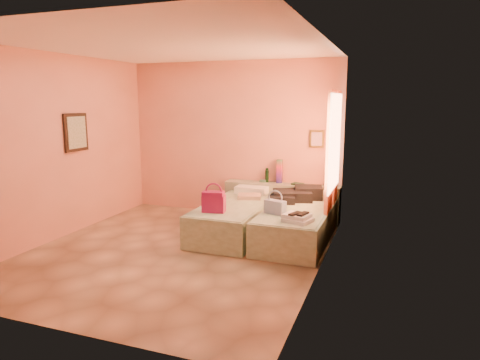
{
  "coord_description": "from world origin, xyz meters",
  "views": [
    {
      "loc": [
        2.8,
        -5.11,
        2.11
      ],
      "look_at": [
        0.64,
        0.85,
        0.92
      ],
      "focal_mm": 32.0,
      "sensor_mm": 36.0,
      "label": 1
    }
  ],
  "objects_px": {
    "bed_right": "(298,224)",
    "water_bottle": "(267,175)",
    "flower_vase": "(329,181)",
    "blue_handbag": "(275,207)",
    "magenta_handbag": "(214,202)",
    "headboard_ledge": "(281,202)",
    "green_book": "(298,184)",
    "bed_left": "(236,218)",
    "towel_stack": "(298,218)"
  },
  "relations": [
    {
      "from": "bed_right",
      "to": "towel_stack",
      "type": "distance_m",
      "value": 0.77
    },
    {
      "from": "headboard_ledge",
      "to": "flower_vase",
      "type": "bearing_deg",
      "value": -5.33
    },
    {
      "from": "blue_handbag",
      "to": "headboard_ledge",
      "type": "bearing_deg",
      "value": 118.58
    },
    {
      "from": "water_bottle",
      "to": "towel_stack",
      "type": "xyz_separation_m",
      "value": [
        0.96,
        -1.81,
        -0.22
      ]
    },
    {
      "from": "headboard_ledge",
      "to": "bed_left",
      "type": "xyz_separation_m",
      "value": [
        -0.47,
        -1.05,
        -0.08
      ]
    },
    {
      "from": "flower_vase",
      "to": "magenta_handbag",
      "type": "height_order",
      "value": "flower_vase"
    },
    {
      "from": "blue_handbag",
      "to": "bed_left",
      "type": "bearing_deg",
      "value": 169.14
    },
    {
      "from": "water_bottle",
      "to": "blue_handbag",
      "type": "xyz_separation_m",
      "value": [
        0.57,
        -1.52,
        -0.17
      ]
    },
    {
      "from": "green_book",
      "to": "towel_stack",
      "type": "distance_m",
      "value": 1.79
    },
    {
      "from": "headboard_ledge",
      "to": "towel_stack",
      "type": "bearing_deg",
      "value": -68.99
    },
    {
      "from": "bed_left",
      "to": "flower_vase",
      "type": "xyz_separation_m",
      "value": [
        1.31,
        0.97,
        0.52
      ]
    },
    {
      "from": "flower_vase",
      "to": "blue_handbag",
      "type": "relative_size",
      "value": 0.8
    },
    {
      "from": "water_bottle",
      "to": "headboard_ledge",
      "type": "bearing_deg",
      "value": -11.7
    },
    {
      "from": "headboard_ledge",
      "to": "green_book",
      "type": "bearing_deg",
      "value": -0.71
    },
    {
      "from": "water_bottle",
      "to": "blue_handbag",
      "type": "height_order",
      "value": "water_bottle"
    },
    {
      "from": "green_book",
      "to": "towel_stack",
      "type": "height_order",
      "value": "green_book"
    },
    {
      "from": "blue_handbag",
      "to": "bed_right",
      "type": "bearing_deg",
      "value": 76.4
    },
    {
      "from": "bed_right",
      "to": "green_book",
      "type": "xyz_separation_m",
      "value": [
        -0.24,
        1.05,
        0.42
      ]
    },
    {
      "from": "headboard_ledge",
      "to": "green_book",
      "type": "relative_size",
      "value": 10.68
    },
    {
      "from": "bed_left",
      "to": "bed_right",
      "type": "xyz_separation_m",
      "value": [
        0.99,
        0.0,
        0.0
      ]
    },
    {
      "from": "headboard_ledge",
      "to": "blue_handbag",
      "type": "distance_m",
      "value": 1.51
    },
    {
      "from": "bed_left",
      "to": "blue_handbag",
      "type": "relative_size",
      "value": 6.56
    },
    {
      "from": "headboard_ledge",
      "to": "water_bottle",
      "type": "relative_size",
      "value": 8.43
    },
    {
      "from": "magenta_handbag",
      "to": "water_bottle",
      "type": "bearing_deg",
      "value": 70.43
    },
    {
      "from": "green_book",
      "to": "blue_handbag",
      "type": "relative_size",
      "value": 0.63
    },
    {
      "from": "bed_left",
      "to": "bed_right",
      "type": "relative_size",
      "value": 1.0
    },
    {
      "from": "bed_right",
      "to": "towel_stack",
      "type": "xyz_separation_m",
      "value": [
        0.15,
        -0.7,
        0.3
      ]
    },
    {
      "from": "bed_left",
      "to": "blue_handbag",
      "type": "height_order",
      "value": "blue_handbag"
    },
    {
      "from": "green_book",
      "to": "magenta_handbag",
      "type": "bearing_deg",
      "value": -101.04
    },
    {
      "from": "headboard_ledge",
      "to": "magenta_handbag",
      "type": "distance_m",
      "value": 1.79
    },
    {
      "from": "bed_right",
      "to": "blue_handbag",
      "type": "xyz_separation_m",
      "value": [
        -0.25,
        -0.41,
        0.35
      ]
    },
    {
      "from": "green_book",
      "to": "magenta_handbag",
      "type": "xyz_separation_m",
      "value": [
        -0.88,
        -1.65,
        -0.01
      ]
    },
    {
      "from": "bed_right",
      "to": "magenta_handbag",
      "type": "xyz_separation_m",
      "value": [
        -1.12,
        -0.6,
        0.4
      ]
    },
    {
      "from": "blue_handbag",
      "to": "flower_vase",
      "type": "bearing_deg",
      "value": 85.62
    },
    {
      "from": "towel_stack",
      "to": "green_book",
      "type": "bearing_deg",
      "value": 102.52
    },
    {
      "from": "bed_left",
      "to": "towel_stack",
      "type": "bearing_deg",
      "value": -31.03
    },
    {
      "from": "bed_left",
      "to": "magenta_handbag",
      "type": "bearing_deg",
      "value": -101.32
    },
    {
      "from": "flower_vase",
      "to": "bed_left",
      "type": "bearing_deg",
      "value": -143.33
    },
    {
      "from": "bed_right",
      "to": "towel_stack",
      "type": "bearing_deg",
      "value": -77.6
    },
    {
      "from": "bed_left",
      "to": "water_bottle",
      "type": "relative_size",
      "value": 8.22
    },
    {
      "from": "water_bottle",
      "to": "flower_vase",
      "type": "relative_size",
      "value": 1.0
    },
    {
      "from": "water_bottle",
      "to": "magenta_handbag",
      "type": "height_order",
      "value": "water_bottle"
    },
    {
      "from": "headboard_ledge",
      "to": "magenta_handbag",
      "type": "relative_size",
      "value": 6.28
    },
    {
      "from": "green_book",
      "to": "flower_vase",
      "type": "height_order",
      "value": "flower_vase"
    },
    {
      "from": "bed_right",
      "to": "water_bottle",
      "type": "relative_size",
      "value": 8.22
    },
    {
      "from": "green_book",
      "to": "bed_left",
      "type": "bearing_deg",
      "value": -108.69
    },
    {
      "from": "headboard_ledge",
      "to": "towel_stack",
      "type": "height_order",
      "value": "headboard_ledge"
    },
    {
      "from": "flower_vase",
      "to": "magenta_handbag",
      "type": "distance_m",
      "value": 2.13
    },
    {
      "from": "bed_left",
      "to": "blue_handbag",
      "type": "bearing_deg",
      "value": -28.16
    },
    {
      "from": "bed_right",
      "to": "water_bottle",
      "type": "bearing_deg",
      "value": 126.82
    }
  ]
}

